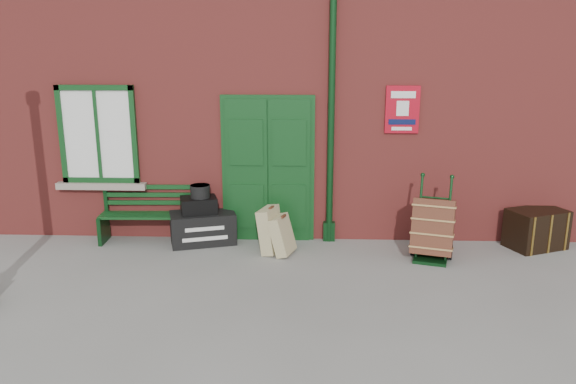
# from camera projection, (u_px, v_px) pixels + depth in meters

# --- Properties ---
(ground) EXTENTS (80.00, 80.00, 0.00)m
(ground) POSITION_uv_depth(u_px,v_px,m) (283.00, 276.00, 7.46)
(ground) COLOR gray
(ground) RESTS_ON ground
(station_building) EXTENTS (10.30, 4.30, 4.36)m
(station_building) POSITION_uv_depth(u_px,v_px,m) (292.00, 91.00, 10.28)
(station_building) COLOR #A53A35
(station_building) RESTS_ON ground
(bench) EXTENTS (1.47, 0.50, 0.90)m
(bench) POSITION_uv_depth(u_px,v_px,m) (149.00, 213.00, 8.70)
(bench) COLOR #103D17
(bench) RESTS_ON ground
(houdini_trunk) EXTENTS (1.09, 0.79, 0.49)m
(houdini_trunk) POSITION_uv_depth(u_px,v_px,m) (203.00, 228.00, 8.65)
(houdini_trunk) COLOR black
(houdini_trunk) RESTS_ON ground
(strongbox) EXTENTS (0.62, 0.53, 0.24)m
(strongbox) POSITION_uv_depth(u_px,v_px,m) (199.00, 205.00, 8.56)
(strongbox) COLOR black
(strongbox) RESTS_ON houdini_trunk
(hatbox) EXTENTS (0.36, 0.36, 0.19)m
(hatbox) POSITION_uv_depth(u_px,v_px,m) (200.00, 191.00, 8.51)
(hatbox) COLOR black
(hatbox) RESTS_ON strongbox
(suitcase_back) EXTENTS (0.41, 0.53, 0.68)m
(suitcase_back) POSITION_uv_depth(u_px,v_px,m) (270.00, 230.00, 8.26)
(suitcase_back) COLOR tan
(suitcase_back) RESTS_ON ground
(suitcase_front) EXTENTS (0.43, 0.50, 0.59)m
(suitcase_front) POSITION_uv_depth(u_px,v_px,m) (282.00, 235.00, 8.16)
(suitcase_front) COLOR tan
(suitcase_front) RESTS_ON ground
(porter_trolley) EXTENTS (0.72, 0.75, 1.18)m
(porter_trolley) POSITION_uv_depth(u_px,v_px,m) (433.00, 228.00, 7.97)
(porter_trolley) COLOR black
(porter_trolley) RESTS_ON ground
(dark_trunk) EXTENTS (0.96, 0.81, 0.59)m
(dark_trunk) POSITION_uv_depth(u_px,v_px,m) (536.00, 229.00, 8.44)
(dark_trunk) COLOR black
(dark_trunk) RESTS_ON ground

